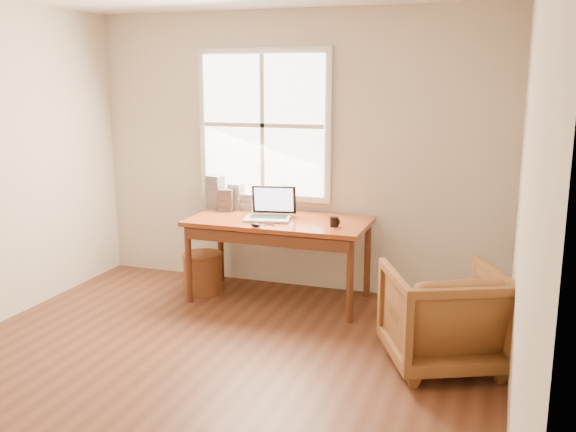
% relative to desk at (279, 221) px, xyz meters
% --- Properties ---
extents(room_shell, '(4.04, 4.54, 2.64)m').
position_rel_desk_xyz_m(room_shell, '(-0.02, -1.64, 0.59)').
color(room_shell, brown).
rests_on(room_shell, ground).
extents(desk, '(1.60, 0.80, 0.04)m').
position_rel_desk_xyz_m(desk, '(0.00, 0.00, 0.00)').
color(desk, brown).
rests_on(desk, room_shell).
extents(armchair, '(1.02, 1.03, 0.72)m').
position_rel_desk_xyz_m(armchair, '(1.55, -0.92, -0.37)').
color(armchair, brown).
rests_on(armchair, room_shell).
extents(wicker_stool, '(0.42, 0.42, 0.36)m').
position_rel_desk_xyz_m(wicker_stool, '(-0.75, -0.04, -0.55)').
color(wicker_stool, brown).
rests_on(wicker_stool, room_shell).
extents(laptop, '(0.46, 0.47, 0.29)m').
position_rel_desk_xyz_m(laptop, '(-0.09, -0.06, 0.16)').
color(laptop, '#A6A8AC').
rests_on(laptop, desk).
extents(mouse, '(0.11, 0.08, 0.03)m').
position_rel_desk_xyz_m(mouse, '(-0.09, -0.34, 0.04)').
color(mouse, black).
rests_on(mouse, desk).
extents(coffee_mug, '(0.08, 0.08, 0.08)m').
position_rel_desk_xyz_m(coffee_mug, '(0.54, -0.11, 0.06)').
color(coffee_mug, black).
rests_on(coffee_mug, desk).
extents(cd_stack_a, '(0.14, 0.13, 0.25)m').
position_rel_desk_xyz_m(cd_stack_a, '(-0.53, 0.27, 0.15)').
color(cd_stack_a, '#B6BBC3').
rests_on(cd_stack_a, desk).
extents(cd_stack_b, '(0.15, 0.14, 0.21)m').
position_rel_desk_xyz_m(cd_stack_b, '(-0.60, 0.19, 0.12)').
color(cd_stack_b, '#25252A').
rests_on(cd_stack_b, desk).
extents(cd_stack_c, '(0.16, 0.15, 0.32)m').
position_rel_desk_xyz_m(cd_stack_c, '(-0.75, 0.26, 0.18)').
color(cd_stack_c, '#9E9FAB').
rests_on(cd_stack_c, desk).
extents(cd_stack_d, '(0.13, 0.11, 0.16)m').
position_rel_desk_xyz_m(cd_stack_d, '(-0.42, 0.29, 0.10)').
color(cd_stack_d, silver).
rests_on(cd_stack_d, desk).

